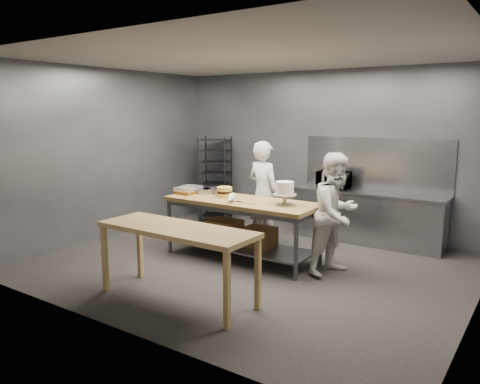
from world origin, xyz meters
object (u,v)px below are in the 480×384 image
object	(u,v)px
speed_rack	(215,179)
chef_behind	(263,194)
layer_cake	(225,192)
chef_right	(336,214)
microwave	(334,180)
near_counter	(177,234)
frosted_cake_stand	(285,190)
work_table	(241,222)

from	to	relation	value
speed_rack	chef_behind	xyz separation A→B (m)	(1.82, -1.05, 0.03)
speed_rack	layer_cake	world-z (taller)	speed_rack
chef_right	microwave	bearing A→B (deg)	40.64
near_counter	layer_cake	world-z (taller)	layer_cake
frosted_cake_stand	near_counter	bearing A→B (deg)	-104.24
work_table	near_counter	bearing A→B (deg)	-80.50
near_counter	chef_behind	size ratio (longest dim) A/B	1.13
work_table	microwave	world-z (taller)	microwave
near_counter	layer_cake	bearing A→B (deg)	109.14
speed_rack	chef_behind	bearing A→B (deg)	-30.03
frosted_cake_stand	work_table	bearing A→B (deg)	-179.12
chef_right	work_table	bearing A→B (deg)	112.73
chef_right	frosted_cake_stand	size ratio (longest dim) A/B	4.99
frosted_cake_stand	microwave	bearing A→B (deg)	92.20
work_table	speed_rack	distance (m)	2.68
layer_cake	frosted_cake_stand	bearing A→B (deg)	-1.62
work_table	chef_right	world-z (taller)	chef_right
near_counter	microwave	size ratio (longest dim) A/B	3.69
layer_cake	speed_rack	bearing A→B (deg)	130.84
microwave	layer_cake	size ratio (longest dim) A/B	2.27
chef_behind	chef_right	size ratio (longest dim) A/B	1.04
chef_behind	near_counter	bearing A→B (deg)	111.00
chef_behind	microwave	world-z (taller)	chef_behind
near_counter	chef_behind	xyz separation A→B (m)	(-0.39, 2.60, 0.07)
chef_right	microwave	xyz separation A→B (m)	(-0.80, 1.78, 0.20)
microwave	frosted_cake_stand	size ratio (longest dim) A/B	1.59
near_counter	chef_right	size ratio (longest dim) A/B	1.18
chef_behind	chef_right	world-z (taller)	chef_behind
chef_behind	layer_cake	distance (m)	0.82
speed_rack	layer_cake	size ratio (longest dim) A/B	7.33
work_table	chef_behind	bearing A→B (deg)	96.24
chef_right	layer_cake	world-z (taller)	chef_right
near_counter	chef_right	xyz separation A→B (m)	(1.18, 1.95, 0.04)
chef_right	frosted_cake_stand	bearing A→B (deg)	118.31
layer_cake	microwave	bearing A→B (deg)	61.84
chef_right	layer_cake	bearing A→B (deg)	110.23
microwave	frosted_cake_stand	bearing A→B (deg)	-87.80
frosted_cake_stand	chef_behind	bearing A→B (deg)	136.57
work_table	frosted_cake_stand	bearing A→B (deg)	0.88
frosted_cake_stand	speed_rack	bearing A→B (deg)	145.21
speed_rack	microwave	size ratio (longest dim) A/B	3.23
speed_rack	microwave	world-z (taller)	speed_rack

